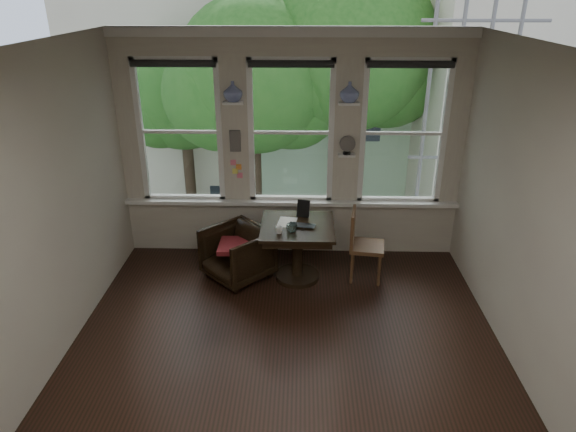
{
  "coord_description": "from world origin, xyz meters",
  "views": [
    {
      "loc": [
        0.14,
        -4.28,
        3.42
      ],
      "look_at": [
        -0.0,
        0.9,
        1.11
      ],
      "focal_mm": 32.0,
      "sensor_mm": 36.0,
      "label": 1
    }
  ],
  "objects_px": {
    "mug": "(279,230)",
    "table": "(297,252)",
    "armchair_left": "(237,254)",
    "side_chair_right": "(367,246)",
    "laptop": "(301,227)"
  },
  "relations": [
    {
      "from": "mug",
      "to": "table",
      "type": "bearing_deg",
      "value": 47.07
    },
    {
      "from": "table",
      "to": "armchair_left",
      "type": "xyz_separation_m",
      "value": [
        -0.76,
        0.0,
        -0.04
      ]
    },
    {
      "from": "table",
      "to": "side_chair_right",
      "type": "distance_m",
      "value": 0.88
    },
    {
      "from": "side_chair_right",
      "to": "laptop",
      "type": "height_order",
      "value": "side_chair_right"
    },
    {
      "from": "table",
      "to": "armchair_left",
      "type": "distance_m",
      "value": 0.76
    },
    {
      "from": "side_chair_right",
      "to": "laptop",
      "type": "distance_m",
      "value": 0.89
    },
    {
      "from": "armchair_left",
      "to": "side_chair_right",
      "type": "xyz_separation_m",
      "value": [
        1.64,
        0.03,
        0.12
      ]
    },
    {
      "from": "armchair_left",
      "to": "mug",
      "type": "relative_size",
      "value": 8.33
    },
    {
      "from": "armchair_left",
      "to": "side_chair_right",
      "type": "bearing_deg",
      "value": 45.9
    },
    {
      "from": "mug",
      "to": "side_chair_right",
      "type": "bearing_deg",
      "value": 13.63
    },
    {
      "from": "armchair_left",
      "to": "laptop",
      "type": "distance_m",
      "value": 0.92
    },
    {
      "from": "side_chair_right",
      "to": "mug",
      "type": "relative_size",
      "value": 10.32
    },
    {
      "from": "table",
      "to": "mug",
      "type": "height_order",
      "value": "mug"
    },
    {
      "from": "table",
      "to": "mug",
      "type": "relative_size",
      "value": 10.09
    },
    {
      "from": "laptop",
      "to": "mug",
      "type": "xyz_separation_m",
      "value": [
        -0.26,
        -0.14,
        0.03
      ]
    }
  ]
}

